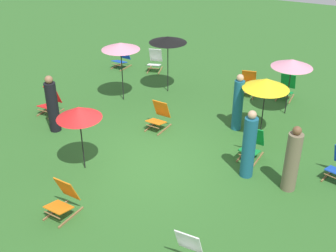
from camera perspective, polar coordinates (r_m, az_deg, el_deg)
ground_plane at (r=10.89m, az=-2.76°, el=-5.06°), size 40.00×40.00×0.00m
deckchair_0 at (r=13.70m, az=-15.51°, el=3.18°), size 0.49×0.77×0.83m
deckchair_3 at (r=16.93m, az=-6.24°, el=9.06°), size 0.54×0.80×0.83m
deckchair_4 at (r=16.53m, az=-1.77°, el=8.72°), size 0.66×0.86×0.83m
deckchair_5 at (r=11.17m, az=11.21°, el=-2.46°), size 0.54×0.80×0.83m
deckchair_6 at (r=14.72m, az=15.61°, el=4.99°), size 0.49×0.76×0.83m
deckchair_7 at (r=14.70m, az=10.67°, el=5.55°), size 0.61×0.84×0.83m
deckchair_8 at (r=12.32m, az=-1.22°, el=1.29°), size 0.54×0.80×0.83m
deckchair_9 at (r=9.40m, az=-13.87°, el=-9.55°), size 0.54×0.80×0.83m
umbrella_0 at (r=14.17m, az=-0.02°, el=11.52°), size 1.26×1.26×1.94m
umbrella_1 at (r=10.15m, az=-11.88°, el=1.77°), size 1.09×1.09×1.70m
umbrella_2 at (r=11.75m, az=13.04°, el=5.55°), size 1.27×1.27×1.71m
umbrella_3 at (r=13.15m, az=16.32°, el=8.07°), size 1.23×1.23×1.78m
umbrella_4 at (r=13.60m, az=-6.37°, el=10.59°), size 1.22×1.22×1.95m
person_0 at (r=12.43m, az=-15.24°, el=2.69°), size 0.39×0.39×1.69m
person_1 at (r=10.20m, az=10.79°, el=-2.67°), size 0.32×0.32×1.77m
person_2 at (r=12.23m, az=9.36°, el=2.96°), size 0.38×0.38×1.70m
person_3 at (r=10.00m, az=16.30°, el=-4.50°), size 0.46×0.46×1.65m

